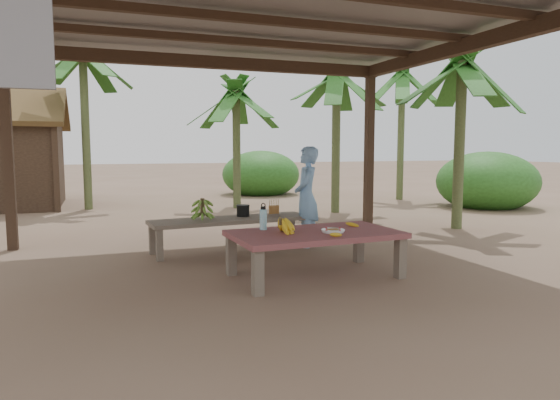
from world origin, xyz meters
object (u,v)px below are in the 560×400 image
object	(u,v)px
water_flask	(263,219)
work_table	(315,237)
bench	(232,222)
woman	(307,197)
ripe_banana_bunch	(281,225)
plate	(333,231)
cooking_pot	(243,211)

from	to	relation	value
water_flask	work_table	bearing A→B (deg)	-32.78
bench	woman	xyz separation A→B (m)	(1.08, -0.07, 0.32)
woman	ripe_banana_bunch	bearing A→B (deg)	-4.47
bench	plate	distance (m)	1.90
woman	work_table	bearing A→B (deg)	7.30
ripe_banana_bunch	woman	size ratio (longest dim) A/B	0.20
work_table	ripe_banana_bunch	distance (m)	0.42
work_table	cooking_pot	xyz separation A→B (m)	(-0.30, 1.79, 0.09)
woman	water_flask	bearing A→B (deg)	-12.55
cooking_pot	woman	xyz separation A→B (m)	(0.88, -0.20, 0.19)
bench	ripe_banana_bunch	bearing A→B (deg)	-91.14
ripe_banana_bunch	woman	world-z (taller)	woman
bench	ripe_banana_bunch	xyz separation A→B (m)	(0.11, -1.63, 0.19)
plate	bench	bearing A→B (deg)	110.27
work_table	ripe_banana_bunch	bearing A→B (deg)	172.87
bench	ripe_banana_bunch	distance (m)	1.65
ripe_banana_bunch	woman	distance (m)	1.84
ripe_banana_bunch	bench	bearing A→B (deg)	93.84
plate	woman	distance (m)	1.77
ripe_banana_bunch	water_flask	bearing A→B (deg)	109.31
work_table	plate	bearing A→B (deg)	-38.59
work_table	water_flask	size ratio (longest dim) A/B	6.18
water_flask	cooking_pot	size ratio (longest dim) A/B	1.66
bench	work_table	bearing A→B (deg)	-78.34
water_flask	cooking_pot	bearing A→B (deg)	82.67
plate	woman	xyz separation A→B (m)	(0.42, 1.71, 0.19)
bench	ripe_banana_bunch	size ratio (longest dim) A/B	7.72
bench	cooking_pot	bearing A→B (deg)	26.76
ripe_banana_bunch	water_flask	distance (m)	0.30
bench	cooking_pot	distance (m)	0.27
ripe_banana_bunch	woman	xyz separation A→B (m)	(0.97, 1.56, 0.12)
ripe_banana_bunch	cooking_pot	world-z (taller)	ripe_banana_bunch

